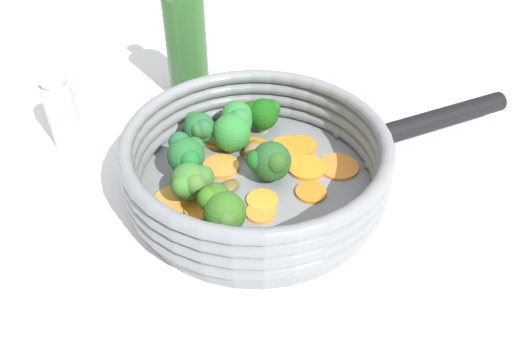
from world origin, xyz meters
name	(u,v)px	position (x,y,z in m)	size (l,w,h in m)	color
ground_plane	(256,192)	(0.00, 0.00, 0.00)	(4.00, 4.00, 0.00)	white
skillet	(256,186)	(0.00, 0.00, 0.01)	(0.27, 0.27, 0.02)	gray
skillet_rim_wall	(256,158)	(0.00, 0.00, 0.05)	(0.29, 0.29, 0.06)	gray
skillet_handle	(433,120)	(0.17, -0.18, 0.03)	(0.03, 0.03, 0.22)	black
skillet_rivet_left	(368,165)	(0.06, -0.11, 0.02)	(0.01, 0.01, 0.01)	gray
skillet_rivet_right	(337,135)	(0.11, -0.07, 0.02)	(0.01, 0.01, 0.01)	gray
carrot_slice_0	(221,167)	(0.01, 0.04, 0.02)	(0.04, 0.04, 0.01)	orange
carrot_slice_1	(219,138)	(0.06, 0.07, 0.02)	(0.04, 0.04, 0.01)	orange
carrot_slice_2	(236,244)	(-0.10, -0.01, 0.02)	(0.04, 0.04, 0.01)	orange
carrot_slice_3	(338,167)	(0.05, -0.08, 0.02)	(0.05, 0.05, 0.00)	orange
carrot_slice_4	(310,195)	(0.00, -0.06, 0.02)	(0.03, 0.03, 0.00)	orange
carrot_slice_5	(261,213)	(-0.05, -0.02, 0.02)	(0.03, 0.03, 0.00)	orange
carrot_slice_6	(264,155)	(0.04, 0.01, 0.02)	(0.05, 0.05, 0.01)	orange
carrot_slice_7	(174,200)	(-0.06, 0.07, 0.02)	(0.04, 0.04, 0.00)	#EC973C
carrot_slice_8	(202,208)	(-0.06, 0.04, 0.02)	(0.04, 0.04, 0.01)	orange
carrot_slice_9	(254,147)	(0.06, 0.02, 0.02)	(0.04, 0.04, 0.00)	orange
carrot_slice_10	(301,146)	(0.08, -0.03, 0.02)	(0.04, 0.04, 0.01)	orange
carrot_slice_11	(262,200)	(-0.03, -0.02, 0.02)	(0.03, 0.03, 0.00)	orange
carrot_slice_12	(288,148)	(0.07, -0.02, 0.02)	(0.04, 0.04, 0.01)	orange
carrot_slice_13	(307,168)	(0.04, -0.05, 0.02)	(0.04, 0.04, 0.00)	orange
broccoli_floret_0	(199,128)	(0.03, 0.08, 0.05)	(0.04, 0.04, 0.05)	#699347
broccoli_floret_1	(234,130)	(0.05, 0.04, 0.04)	(0.05, 0.05, 0.05)	#81AF66
broccoli_floret_2	(186,154)	(-0.02, 0.07, 0.05)	(0.05, 0.04, 0.05)	#76A04F
broccoli_floret_3	(263,113)	(0.09, 0.02, 0.04)	(0.04, 0.04, 0.04)	#7BA75C
broccoli_floret_4	(191,182)	(-0.05, 0.05, 0.04)	(0.04, 0.04, 0.05)	#668F52
broccoli_floret_5	(238,118)	(0.07, 0.05, 0.04)	(0.04, 0.04, 0.05)	olive
broccoli_floret_6	(271,162)	(0.01, -0.01, 0.04)	(0.05, 0.04, 0.05)	#74995C
broccoli_floret_7	(219,208)	(-0.09, 0.01, 0.05)	(0.05, 0.05, 0.05)	#7CA565
mushroom_piece_0	(253,149)	(0.04, 0.02, 0.02)	(0.03, 0.02, 0.01)	olive
mushroom_piece_1	(230,186)	(-0.02, 0.02, 0.02)	(0.02, 0.02, 0.01)	brown
mushroom_piece_2	(260,164)	(0.02, 0.00, 0.02)	(0.03, 0.02, 0.01)	brown
salt_shaker	(60,106)	(0.01, 0.26, 0.05)	(0.04, 0.04, 0.11)	silver
oil_bottle	(186,44)	(0.17, 0.16, 0.08)	(0.06, 0.06, 0.19)	#2D5B28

